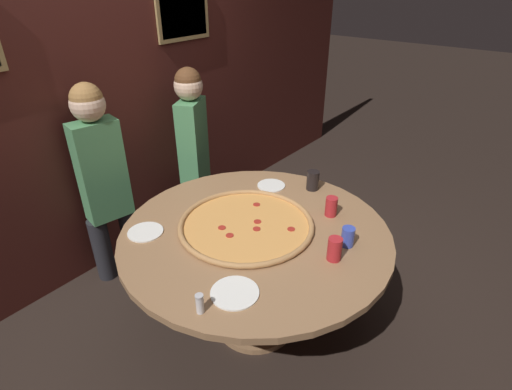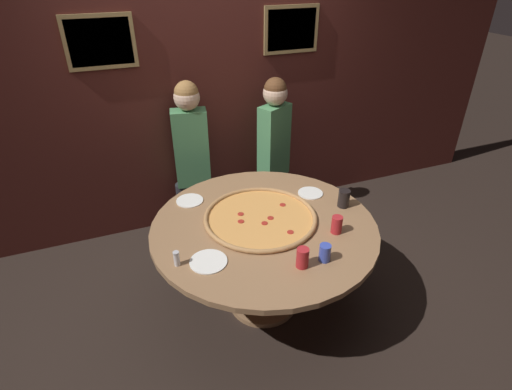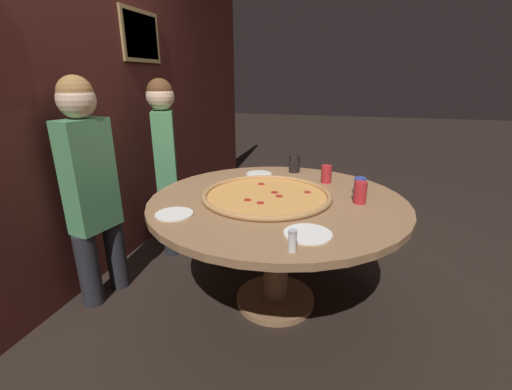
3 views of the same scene
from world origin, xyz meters
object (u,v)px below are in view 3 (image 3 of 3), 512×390
Objects in this scene: diner_centre_back at (90,181)px; drink_cup_far_left at (360,186)px; drink_cup_by_shaker at (294,164)px; white_plate_near_front at (308,234)px; diner_side_left at (166,158)px; giant_pizza at (267,195)px; white_plate_far_back at (259,174)px; dining_table at (277,219)px; drink_cup_centre_back at (360,193)px; white_plate_right_side at (174,214)px; drink_cup_near_right at (326,174)px; condiment_shaker at (292,241)px.

drink_cup_far_left is at bearing 114.96° from diner_centre_back.
diner_centre_back reaches higher than drink_cup_by_shaker.
diner_side_left is at bearing 52.37° from white_plate_near_front.
diner_centre_back reaches higher than giant_pizza.
diner_centre_back is (0.24, 1.39, 0.08)m from white_plate_near_front.
drink_cup_far_left is 0.58× the size of white_plate_far_back.
diner_centre_back reaches higher than dining_table.
drink_cup_centre_back is 0.15m from drink_cup_far_left.
dining_table is 0.54m from white_plate_near_front.
drink_cup_far_left is 1.56m from diner_side_left.
giant_pizza is at bearing 34.77° from diner_side_left.
dining_table is 13.96× the size of drink_cup_far_left.
drink_cup_far_left is 0.55× the size of white_plate_right_side.
condiment_shaker is (-1.05, 0.06, -0.01)m from drink_cup_near_right.
white_plate_right_side is 2.07× the size of condiment_shaker.
drink_cup_by_shaker is (0.62, -0.06, 0.05)m from giant_pizza.
white_plate_right_side is at bearing 137.77° from drink_cup_near_right.
white_plate_near_front is 1.41m from diner_centre_back.
white_plate_right_side is 0.14× the size of diner_side_left.
white_plate_far_back is (0.29, 0.72, -0.05)m from drink_cup_far_left.
white_plate_near_front and white_plate_far_back have the same top height.
dining_table is at bearing 112.25° from drink_cup_far_left.
drink_cup_by_shaker is 0.69× the size of white_plate_far_back.
drink_cup_by_shaker is (0.62, 0.00, 0.20)m from dining_table.
diner_side_left is at bearing 84.65° from drink_cup_near_right.
drink_cup_by_shaker is 0.34m from drink_cup_near_right.
giant_pizza is 3.47× the size of white_plate_near_front.
diner_side_left reaches higher than white_plate_right_side.
white_plate_near_front is 0.16× the size of diner_centre_back.
drink_cup_far_left is at bearing -70.77° from giant_pizza.
white_plate_far_back is at bearing 67.89° from drink_cup_far_left.
white_plate_right_side is (-0.89, 0.23, 0.00)m from white_plate_far_back.
drink_cup_near_right is 0.53× the size of white_plate_near_front.
white_plate_far_back is 0.80m from diner_side_left.
drink_cup_far_left is 0.91× the size of drink_cup_near_right.
giant_pizza is 0.70m from condiment_shaker.
white_plate_far_back is at bearing 81.07° from drink_cup_near_right.
dining_table is 6.78× the size of white_plate_near_front.
drink_cup_centre_back reaches higher than white_plate_far_back.
giant_pizza is 7.14× the size of drink_cup_far_left.
drink_cup_centre_back is at bearing -84.65° from dining_table.
drink_cup_near_right is at bearing 30.98° from drink_cup_centre_back.
diner_centre_back is at bearing 113.97° from drink_cup_near_right.
white_plate_right_side is (-0.41, 0.41, -0.01)m from giant_pizza.
white_plate_right_side is 1.09m from diner_side_left.
diner_centre_back reaches higher than diner_side_left.
condiment_shaker reaches higher than dining_table.
drink_cup_by_shaker is 1.11m from white_plate_near_front.
white_plate_near_front is at bearing 25.44° from diner_side_left.
diner_centre_back is (-0.41, 1.63, 0.03)m from drink_cup_far_left.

